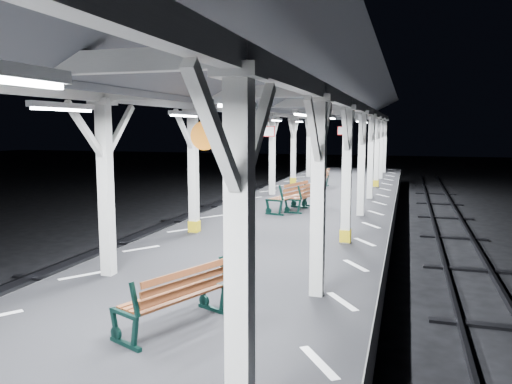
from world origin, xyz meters
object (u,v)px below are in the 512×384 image
at_px(bench_near, 177,296).
at_px(bench_far, 305,195).
at_px(bench_extra, 322,178).
at_px(bench_mid, 290,196).

xyz_separation_m(bench_near, bench_far, (-0.30, 10.48, 0.02)).
bearing_deg(bench_extra, bench_near, -85.23).
bearing_deg(bench_extra, bench_mid, -87.22).
xyz_separation_m(bench_near, bench_mid, (-0.70, 10.03, 0.05)).
relative_size(bench_mid, bench_far, 1.08).
distance_m(bench_mid, bench_far, 0.60).
distance_m(bench_near, bench_far, 10.48).
height_order(bench_mid, bench_far, bench_mid).
relative_size(bench_far, bench_extra, 1.10).
relative_size(bench_near, bench_far, 0.98).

